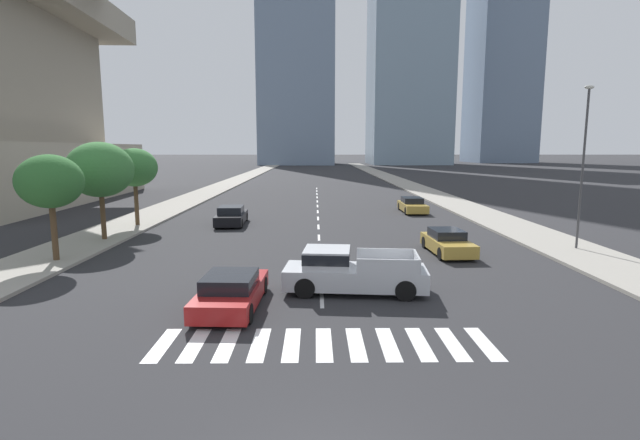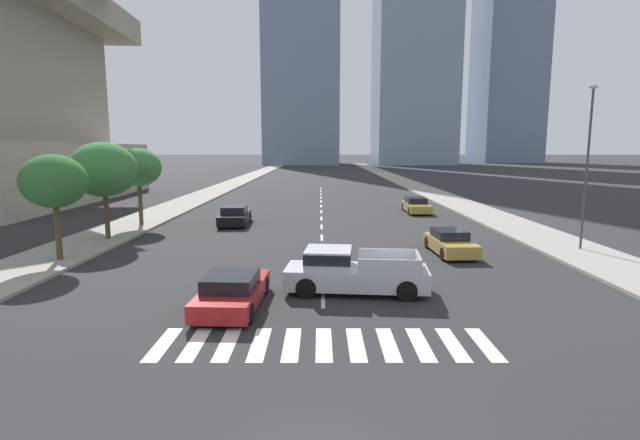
# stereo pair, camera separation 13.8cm
# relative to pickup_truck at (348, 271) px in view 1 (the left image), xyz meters

# --- Properties ---
(sidewalk_east) EXTENTS (4.00, 260.00, 0.15)m
(sidewalk_east) POSITION_rel_pickup_truck_xyz_m (12.40, 19.37, -0.74)
(sidewalk_east) COLOR gray
(sidewalk_east) RESTS_ON ground
(sidewalk_west) EXTENTS (4.00, 260.00, 0.15)m
(sidewalk_west) POSITION_rel_pickup_truck_xyz_m (-14.42, 19.37, -0.74)
(sidewalk_west) COLOR gray
(sidewalk_west) RESTS_ON ground
(crosswalk_near) EXTENTS (9.45, 2.34, 0.01)m
(crosswalk_near) POSITION_rel_pickup_truck_xyz_m (-1.01, -4.87, -0.81)
(crosswalk_near) COLOR silver
(crosswalk_near) RESTS_ON ground
(lane_divider_center) EXTENTS (0.14, 50.00, 0.01)m
(lane_divider_center) POSITION_rel_pickup_truck_xyz_m (-1.01, 23.13, -0.81)
(lane_divider_center) COLOR silver
(lane_divider_center) RESTS_ON ground
(pickup_truck) EXTENTS (5.49, 2.43, 1.67)m
(pickup_truck) POSITION_rel_pickup_truck_xyz_m (0.00, 0.00, 0.00)
(pickup_truck) COLOR #B7BABF
(pickup_truck) RESTS_ON ground
(sedan_gold_0) EXTENTS (1.86, 4.65, 1.26)m
(sedan_gold_0) POSITION_rel_pickup_truck_xyz_m (7.08, 22.69, -0.23)
(sedan_gold_0) COLOR #B28E38
(sedan_gold_0) RESTS_ON ground
(sedan_black_1) EXTENTS (2.05, 4.77, 1.35)m
(sedan_black_1) POSITION_rel_pickup_truck_xyz_m (-7.22, 16.18, -0.19)
(sedan_black_1) COLOR black
(sedan_black_1) RESTS_ON ground
(sedan_red_2) EXTENTS (2.09, 4.62, 1.22)m
(sedan_red_2) POSITION_rel_pickup_truck_xyz_m (-4.12, -1.73, -0.24)
(sedan_red_2) COLOR maroon
(sedan_red_2) RESTS_ON ground
(sedan_gold_3) EXTENTS (1.94, 4.29, 1.24)m
(sedan_gold_3) POSITION_rel_pickup_truck_xyz_m (5.63, 6.64, -0.23)
(sedan_gold_3) COLOR #B28E38
(sedan_gold_3) RESTS_ON ground
(street_lamp_east) EXTENTS (0.50, 0.24, 8.44)m
(street_lamp_east) POSITION_rel_pickup_truck_xyz_m (12.70, 7.19, 4.17)
(street_lamp_east) COLOR #3F3F42
(street_lamp_east) RESTS_ON sidewalk_east
(street_tree_nearest) EXTENTS (2.95, 2.95, 5.00)m
(street_tree_nearest) POSITION_rel_pickup_truck_xyz_m (-13.62, 4.80, 3.06)
(street_tree_nearest) COLOR #4C3823
(street_tree_nearest) RESTS_ON sidewalk_west
(street_tree_second) EXTENTS (3.72, 3.72, 5.64)m
(street_tree_second) POSITION_rel_pickup_truck_xyz_m (-13.62, 10.04, 3.38)
(street_tree_second) COLOR #4C3823
(street_tree_second) RESTS_ON sidewalk_west
(street_tree_third) EXTENTS (3.08, 3.08, 5.28)m
(street_tree_third) POSITION_rel_pickup_truck_xyz_m (-13.62, 15.30, 3.29)
(street_tree_third) COLOR #4C3823
(street_tree_third) RESTS_ON sidewalk_west
(office_tower_center_skyline) EXTENTS (25.69, 27.34, 88.86)m
(office_tower_center_skyline) POSITION_rel_pickup_truck_xyz_m (30.48, 148.52, 37.17)
(office_tower_center_skyline) COLOR #7A93A8
(office_tower_center_skyline) RESTS_ON ground
(office_tower_right_skyline) EXTENTS (21.71, 24.67, 116.23)m
(office_tower_right_skyline) POSITION_rel_pickup_truck_xyz_m (69.87, 168.45, 51.66)
(office_tower_right_skyline) COLOR slate
(office_tower_right_skyline) RESTS_ON ground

